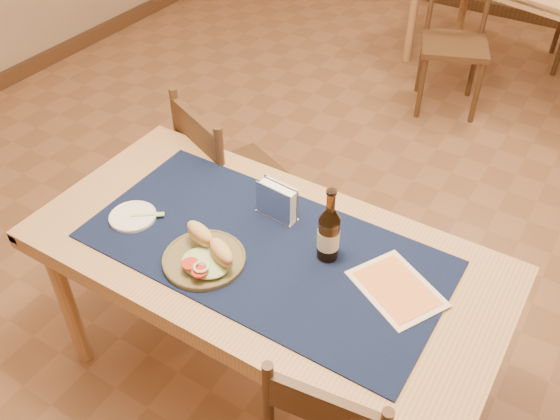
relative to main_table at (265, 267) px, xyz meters
The scene contains 11 objects.
main_table is the anchor object (origin of this frame).
placemat 0.09m from the main_table, ahead, with size 1.20×0.60×0.01m, color black.
baseboard 1.01m from the main_table, 90.00° to the left, with size 6.00×7.00×0.10m.
chair_main_far 0.76m from the main_table, 134.96° to the left, with size 0.56×0.56×0.92m.
chair_back_near 2.55m from the main_table, 93.86° to the left, with size 0.54×0.54×0.90m.
sandwich_plate 0.23m from the main_table, 128.42° to the right, with size 0.27×0.27×0.10m.
side_plate 0.50m from the main_table, 166.28° to the right, with size 0.17×0.17×0.01m.
fork 0.44m from the main_table, 168.94° to the right, with size 0.10×0.08×0.00m.
beer_bottle 0.28m from the main_table, 21.93° to the left, with size 0.07×0.07×0.27m.
napkin_holder 0.23m from the main_table, 107.39° to the left, with size 0.16×0.07×0.14m.
menu_card 0.46m from the main_table, ahead, with size 0.34×0.31×0.01m.
Camera 1 is at (0.79, -1.97, 2.13)m, focal length 38.00 mm.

